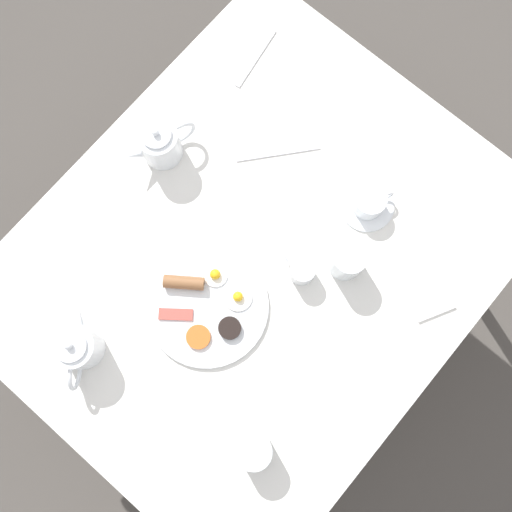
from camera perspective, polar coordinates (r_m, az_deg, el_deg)
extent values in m
plane|color=#4C4742|center=(2.16, 0.00, -3.79)|extent=(8.00, 8.00, 0.00)
cube|color=silver|center=(1.47, 0.00, -0.26)|extent=(1.01, 1.22, 0.03)
cylinder|color=brown|center=(1.98, 21.01, 1.55)|extent=(0.04, 0.04, 0.68)
cylinder|color=brown|center=(2.06, 0.61, 17.84)|extent=(0.04, 0.04, 0.68)
cylinder|color=brown|center=(1.94, -21.56, -6.08)|extent=(0.04, 0.04, 0.68)
cylinder|color=white|center=(1.44, -4.66, -4.78)|extent=(0.29, 0.29, 0.01)
cylinder|color=white|center=(1.43, -1.73, -3.93)|extent=(0.07, 0.07, 0.00)
sphere|color=yellow|center=(1.42, -1.74, -3.88)|extent=(0.02, 0.02, 0.02)
cylinder|color=white|center=(1.44, -3.89, -1.81)|extent=(0.06, 0.06, 0.00)
sphere|color=yellow|center=(1.43, -3.92, -1.75)|extent=(0.03, 0.03, 0.03)
cylinder|color=brown|center=(1.43, -6.89, -2.53)|extent=(0.10, 0.08, 0.03)
cube|color=#B74C42|center=(1.44, -7.65, -5.53)|extent=(0.08, 0.07, 0.01)
cylinder|color=#D16023|center=(1.42, -5.51, -7.69)|extent=(0.06, 0.06, 0.01)
cylinder|color=black|center=(1.42, -2.52, -6.87)|extent=(0.05, 0.05, 0.02)
cylinder|color=white|center=(1.44, -16.61, -8.32)|extent=(0.10, 0.10, 0.11)
cylinder|color=white|center=(1.38, -17.28, -8.19)|extent=(0.07, 0.07, 0.01)
sphere|color=white|center=(1.37, -17.44, -8.15)|extent=(0.02, 0.02, 0.02)
cone|color=white|center=(1.43, -16.43, -5.64)|extent=(0.05, 0.06, 0.05)
torus|color=white|center=(1.44, -16.86, -10.51)|extent=(0.06, 0.07, 0.09)
cylinder|color=white|center=(1.50, -9.13, 10.51)|extent=(0.10, 0.10, 0.11)
cylinder|color=white|center=(1.45, -9.49, 11.35)|extent=(0.07, 0.07, 0.01)
sphere|color=white|center=(1.44, -9.58, 11.55)|extent=(0.02, 0.02, 0.02)
cone|color=white|center=(1.49, -11.47, 9.42)|extent=(0.04, 0.06, 0.05)
torus|color=white|center=(1.51, -7.25, 11.52)|extent=(0.04, 0.08, 0.09)
cylinder|color=white|center=(1.51, 10.52, 4.74)|extent=(0.13, 0.13, 0.01)
cylinder|color=white|center=(1.48, 10.74, 5.08)|extent=(0.08, 0.08, 0.06)
cylinder|color=olive|center=(1.49, 10.68, 4.99)|extent=(0.07, 0.07, 0.04)
torus|color=white|center=(1.49, 12.23, 5.58)|extent=(0.03, 0.04, 0.04)
cylinder|color=white|center=(1.39, -0.23, -17.97)|extent=(0.08, 0.08, 0.09)
cylinder|color=white|center=(1.42, 8.69, -0.43)|extent=(0.08, 0.08, 0.10)
cylinder|color=white|center=(1.43, 4.44, -1.44)|extent=(0.06, 0.06, 0.06)
torus|color=white|center=(1.43, 3.41, -0.58)|extent=(0.04, 0.01, 0.04)
cube|color=white|center=(1.50, 15.93, -3.18)|extent=(0.16, 0.15, 0.01)
cube|color=silver|center=(1.64, -0.02, 18.33)|extent=(0.04, 0.19, 0.00)
cube|color=silver|center=(1.53, 2.12, 9.80)|extent=(0.15, 0.17, 0.00)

